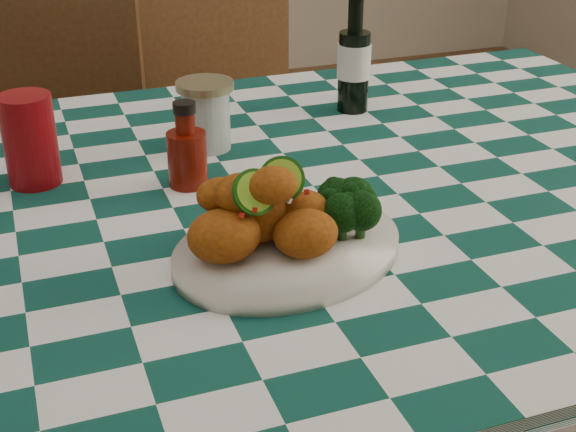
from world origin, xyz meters
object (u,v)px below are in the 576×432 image
object	(u,v)px
mason_jar	(206,115)
beer_bottle	(354,52)
red_tumbler	(30,140)
dining_table	(251,414)
plate	(288,250)
wooden_chair_right	(250,174)
ketchup_bottle	(186,144)
fried_chicken_pile	(270,208)
wooden_chair_left	(45,212)

from	to	relation	value
mason_jar	beer_bottle	size ratio (longest dim) A/B	0.52
red_tumbler	mason_jar	bearing A→B (deg)	9.11
dining_table	plate	size ratio (longest dim) A/B	5.56
wooden_chair_right	red_tumbler	bearing A→B (deg)	-140.10
plate	ketchup_bottle	size ratio (longest dim) A/B	2.39
beer_bottle	ketchup_bottle	bearing A→B (deg)	-148.90
beer_bottle	dining_table	bearing A→B (deg)	-136.01
red_tumbler	ketchup_bottle	xyz separation A→B (m)	(0.21, -0.08, -0.00)
plate	fried_chicken_pile	size ratio (longest dim) A/B	1.85
plate	beer_bottle	size ratio (longest dim) A/B	1.42
fried_chicken_pile	wooden_chair_right	bearing A→B (deg)	74.50
red_tumbler	wooden_chair_left	size ratio (longest dim) A/B	0.14
ketchup_bottle	beer_bottle	world-z (taller)	beer_bottle
wooden_chair_right	mason_jar	bearing A→B (deg)	-123.31
mason_jar	ketchup_bottle	bearing A→B (deg)	-115.94
plate	wooden_chair_left	xyz separation A→B (m)	(-0.26, 0.90, -0.33)
dining_table	wooden_chair_right	size ratio (longest dim) A/B	1.79
fried_chicken_pile	mason_jar	world-z (taller)	fried_chicken_pile
plate	mason_jar	distance (m)	0.37
wooden_chair_left	wooden_chair_right	bearing A→B (deg)	24.08
dining_table	ketchup_bottle	distance (m)	0.46
dining_table	wooden_chair_right	world-z (taller)	wooden_chair_right
mason_jar	fried_chicken_pile	bearing A→B (deg)	-92.97
mason_jar	wooden_chair_left	distance (m)	0.70
ketchup_bottle	wooden_chair_left	xyz separation A→B (m)	(-0.19, 0.65, -0.39)
fried_chicken_pile	wooden_chair_left	bearing A→B (deg)	104.58
red_tumbler	mason_jar	world-z (taller)	red_tumbler
red_tumbler	mason_jar	distance (m)	0.27
ketchup_bottle	wooden_chair_right	world-z (taller)	wooden_chair_right
dining_table	wooden_chair_left	distance (m)	0.77
dining_table	red_tumbler	size ratio (longest dim) A/B	12.61
fried_chicken_pile	ketchup_bottle	bearing A→B (deg)	99.86
red_tumbler	beer_bottle	world-z (taller)	beer_bottle
dining_table	beer_bottle	distance (m)	0.64
beer_bottle	wooden_chair_left	distance (m)	0.82
dining_table	wooden_chair_left	size ratio (longest dim) A/B	1.79
red_tumbler	wooden_chair_right	size ratio (longest dim) A/B	0.14
red_tumbler	ketchup_bottle	size ratio (longest dim) A/B	1.06
wooden_chair_left	fried_chicken_pile	bearing A→B (deg)	-56.00
dining_table	ketchup_bottle	bearing A→B (deg)	134.70
ketchup_bottle	wooden_chair_left	world-z (taller)	wooden_chair_left
plate	fried_chicken_pile	xyz separation A→B (m)	(-0.02, 0.00, 0.06)
dining_table	beer_bottle	size ratio (longest dim) A/B	7.90
fried_chicken_pile	dining_table	bearing A→B (deg)	82.87
red_tumbler	beer_bottle	bearing A→B (deg)	13.01
plate	red_tumbler	size ratio (longest dim) A/B	2.27
dining_table	ketchup_bottle	xyz separation A→B (m)	(-0.06, 0.06, 0.46)
fried_chicken_pile	wooden_chair_left	world-z (taller)	wooden_chair_left
dining_table	ketchup_bottle	world-z (taller)	ketchup_bottle
dining_table	mason_jar	world-z (taller)	mason_jar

